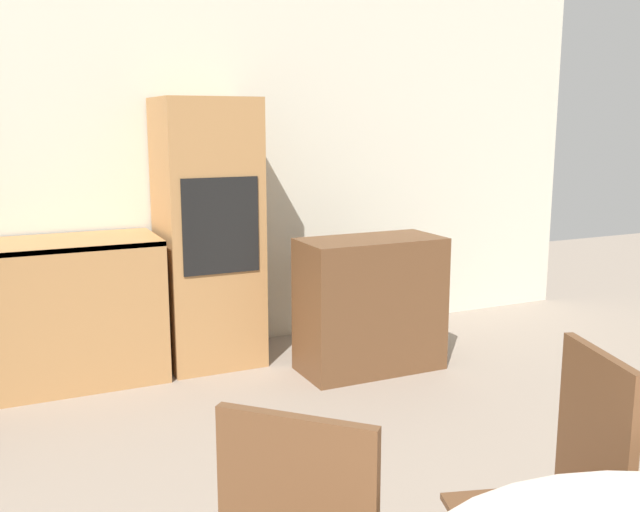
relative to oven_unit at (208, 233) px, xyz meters
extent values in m
cube|color=beige|center=(-0.19, 0.34, 0.43)|extent=(6.83, 0.05, 2.60)
cube|color=#AD7A47|center=(0.00, 0.00, 0.00)|extent=(0.61, 0.58, 1.75)
cube|color=black|center=(0.00, -0.29, 0.09)|extent=(0.49, 0.01, 0.60)
cube|color=brown|center=(0.89, -0.60, -0.44)|extent=(0.91, 0.45, 0.87)
cube|color=brown|center=(0.22, -3.12, -0.16)|extent=(0.14, 0.37, 0.50)
camera|label=1|loc=(-1.30, -4.50, 0.73)|focal=40.00mm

